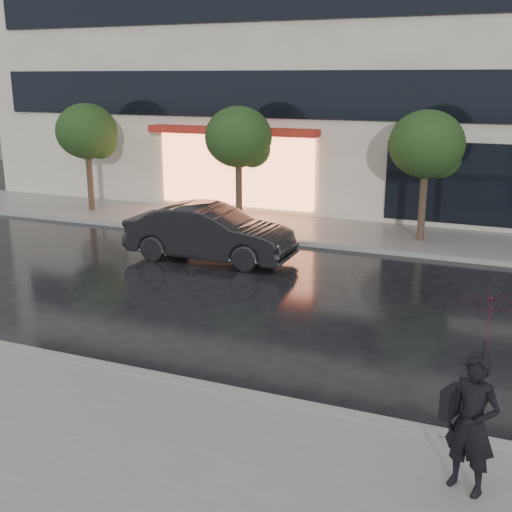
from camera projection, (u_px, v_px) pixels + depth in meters
The scene contains 10 objects.
ground at pixel (166, 355), 11.66m from camera, with size 120.00×120.00×0.00m, color black.
sidewalk_near at pixel (44, 443), 8.75m from camera, with size 60.00×4.50×0.12m, color slate.
sidewalk_far at pixel (327, 231), 20.75m from camera, with size 60.00×3.50×0.12m, color slate.
curb_near at pixel (135, 374), 10.75m from camera, with size 60.00×0.25×0.14m, color gray.
curb_far at pixel (310, 244), 19.20m from camera, with size 60.00×0.25×0.14m, color gray.
tree_far_west at pixel (89, 133), 23.10m from camera, with size 2.20×2.20×3.99m.
tree_mid_west at pixel (241, 139), 20.88m from camera, with size 2.20×2.20×3.99m.
tree_mid_east at pixel (429, 147), 18.65m from camera, with size 2.20×2.20×3.99m.
parked_car at pixel (210, 233), 17.56m from camera, with size 1.62×4.63×1.53m, color black.
pedestrian_with_umbrella at pixel (481, 365), 7.22m from camera, with size 1.30×1.31×2.48m.
Camera 1 is at (5.65, -9.28, 4.88)m, focal length 45.00 mm.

